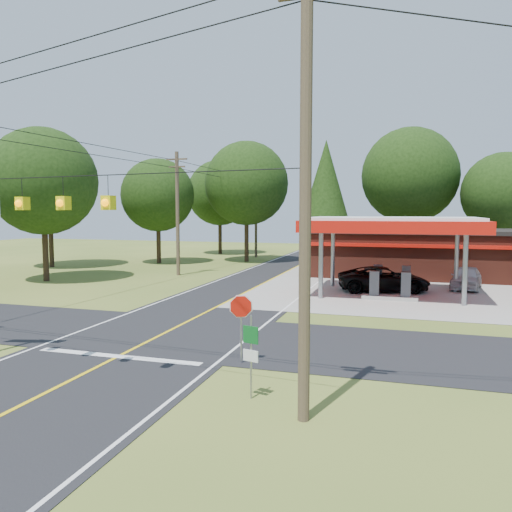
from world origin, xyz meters
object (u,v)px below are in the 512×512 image
(octagonal_stop_sign, at_px, (241,312))
(sedan_car, at_px, (466,278))
(gas_canopy, at_px, (392,227))
(suv_car, at_px, (384,279))

(octagonal_stop_sign, bearing_deg, sedan_car, 65.12)
(sedan_car, bearing_deg, octagonal_stop_sign, -104.39)
(sedan_car, xyz_separation_m, octagonal_stop_sign, (-9.28, -20.01, 1.04))
(sedan_car, height_order, octagonal_stop_sign, octagonal_stop_sign)
(gas_canopy, height_order, sedan_car, gas_canopy)
(gas_canopy, distance_m, suv_car, 3.72)
(sedan_car, relative_size, octagonal_stop_sign, 1.85)
(suv_car, distance_m, octagonal_stop_sign, 17.78)
(gas_canopy, bearing_deg, octagonal_stop_sign, -105.70)
(suv_car, xyz_separation_m, octagonal_stop_sign, (-4.00, -17.30, 0.99))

